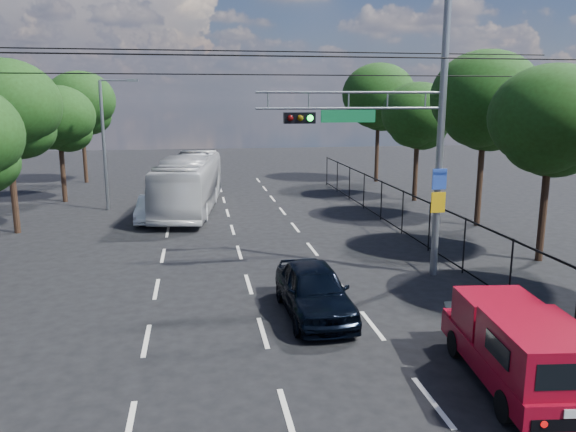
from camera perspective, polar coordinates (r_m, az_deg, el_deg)
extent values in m
plane|color=black|center=(11.62, -0.08, -19.58)|extent=(120.00, 120.00, 0.00)
cube|color=beige|center=(11.59, -15.86, -20.13)|extent=(0.12, 2.00, 0.01)
cube|color=beige|center=(15.12, -14.19, -12.13)|extent=(0.12, 2.00, 0.01)
cube|color=beige|center=(18.84, -13.22, -7.22)|extent=(0.12, 2.00, 0.01)
cube|color=beige|center=(22.65, -12.58, -3.94)|extent=(0.12, 2.00, 0.01)
cube|color=beige|center=(26.52, -12.14, -1.61)|extent=(0.12, 2.00, 0.01)
cube|color=beige|center=(30.42, -11.80, 0.13)|extent=(0.12, 2.00, 0.01)
cube|color=beige|center=(34.35, -11.54, 1.47)|extent=(0.12, 2.00, 0.01)
cube|color=beige|center=(38.29, -11.34, 2.53)|extent=(0.12, 2.00, 0.01)
cube|color=beige|center=(42.24, -11.17, 3.40)|extent=(0.12, 2.00, 0.01)
cube|color=beige|center=(11.61, -0.08, -19.56)|extent=(0.12, 2.00, 0.01)
cube|color=beige|center=(15.14, -2.57, -11.73)|extent=(0.12, 2.00, 0.01)
cube|color=beige|center=(18.85, -4.02, -6.90)|extent=(0.12, 2.00, 0.01)
cube|color=beige|center=(22.66, -4.98, -3.68)|extent=(0.12, 2.00, 0.01)
cube|color=beige|center=(26.53, -5.65, -1.39)|extent=(0.12, 2.00, 0.01)
cube|color=beige|center=(30.43, -6.15, 0.32)|extent=(0.12, 2.00, 0.01)
cube|color=beige|center=(34.36, -6.54, 1.63)|extent=(0.12, 2.00, 0.01)
cube|color=beige|center=(38.30, -6.85, 2.68)|extent=(0.12, 2.00, 0.01)
cube|color=beige|center=(42.25, -7.10, 3.53)|extent=(0.12, 2.00, 0.01)
cube|color=beige|center=(12.39, 14.46, -17.81)|extent=(0.12, 2.00, 0.01)
cube|color=beige|center=(15.74, 8.54, -10.90)|extent=(0.12, 2.00, 0.01)
cube|color=beige|center=(19.34, 4.92, -6.43)|extent=(0.12, 2.00, 0.01)
cube|color=beige|center=(23.07, 2.48, -3.37)|extent=(0.12, 2.00, 0.01)
cube|color=beige|center=(26.88, 0.74, -1.16)|extent=(0.12, 2.00, 0.01)
cube|color=beige|center=(30.74, -0.56, 0.50)|extent=(0.12, 2.00, 0.01)
cube|color=beige|center=(34.63, -1.58, 1.79)|extent=(0.12, 2.00, 0.01)
cube|color=beige|center=(38.54, -2.38, 2.81)|extent=(0.12, 2.00, 0.01)
cube|color=beige|center=(42.47, -3.04, 3.65)|extent=(0.12, 2.00, 0.01)
cylinder|color=slate|center=(19.58, 15.23, 7.61)|extent=(0.24, 0.24, 9.50)
cylinder|color=slate|center=(18.47, 6.50, 12.38)|extent=(6.20, 0.08, 0.08)
cylinder|color=slate|center=(18.47, 6.46, 10.83)|extent=(6.20, 0.08, 0.08)
cube|color=black|center=(18.09, 1.17, 9.93)|extent=(1.00, 0.28, 0.35)
sphere|color=#3F0505|center=(17.89, 0.24, 9.91)|extent=(0.20, 0.20, 0.20)
sphere|color=#4C3805|center=(17.95, 1.26, 9.91)|extent=(0.20, 0.20, 0.20)
sphere|color=#0CE533|center=(18.01, 2.27, 9.91)|extent=(0.20, 0.20, 0.20)
cube|color=#0D6132|center=(18.45, 6.14, 10.06)|extent=(1.80, 0.05, 0.40)
cube|color=#2445AA|center=(19.58, 15.14, 3.64)|extent=(0.50, 0.04, 0.70)
cube|color=#D69F0B|center=(19.71, 15.01, 1.34)|extent=(0.50, 0.04, 0.70)
cylinder|color=slate|center=(19.30, 13.78, 11.35)|extent=(0.05, 0.05, 0.50)
cylinder|color=slate|center=(18.83, 10.07, 11.50)|extent=(0.05, 0.05, 0.50)
cylinder|color=slate|center=(18.44, 6.17, 11.61)|extent=(0.05, 0.05, 0.50)
cylinder|color=slate|center=(18.14, 2.13, 11.66)|extent=(0.05, 0.05, 0.50)
cylinder|color=slate|center=(17.93, -2.03, 11.66)|extent=(0.05, 0.05, 0.50)
cylinder|color=slate|center=(32.26, -18.19, 6.72)|extent=(0.18, 0.18, 7.00)
cylinder|color=slate|center=(32.06, -17.15, 13.03)|extent=(1.60, 0.09, 0.09)
cube|color=slate|center=(31.96, -15.51, 13.13)|extent=(0.60, 0.22, 0.15)
cylinder|color=black|center=(15.90, -3.71, 15.95)|extent=(22.00, 0.04, 0.04)
cylinder|color=black|center=(19.41, -4.80, 16.37)|extent=(22.00, 0.04, 0.04)
cylinder|color=black|center=(20.86, -5.11, 14.12)|extent=(22.00, 0.04, 0.04)
cube|color=black|center=(24.00, 13.34, 1.68)|extent=(0.04, 34.00, 0.06)
cube|color=black|center=(24.37, 13.14, -2.49)|extent=(0.04, 34.00, 0.06)
cylinder|color=black|center=(18.13, 21.69, -5.21)|extent=(0.06, 0.06, 2.00)
cylinder|color=black|center=(20.65, 17.45, -2.88)|extent=(0.06, 0.06, 2.00)
cylinder|color=black|center=(23.28, 14.17, -1.06)|extent=(0.06, 0.06, 2.00)
cylinder|color=black|center=(25.99, 11.56, 0.39)|extent=(0.06, 0.06, 2.00)
cylinder|color=black|center=(28.76, 9.46, 1.57)|extent=(0.06, 0.06, 2.00)
cylinder|color=black|center=(31.58, 7.72, 2.53)|extent=(0.06, 0.06, 2.00)
cylinder|color=black|center=(34.42, 6.26, 3.34)|extent=(0.06, 0.06, 2.00)
cylinder|color=black|center=(37.29, 5.03, 4.02)|extent=(0.06, 0.06, 2.00)
cylinder|color=black|center=(40.18, 3.97, 4.60)|extent=(0.06, 0.06, 2.00)
cylinder|color=black|center=(23.07, 24.53, 0.90)|extent=(0.28, 0.28, 4.20)
ellipsoid|color=black|center=(22.74, 25.25, 9.09)|extent=(4.50, 4.50, 3.83)
ellipsoid|color=black|center=(23.26, 25.42, 6.51)|extent=(3.00, 3.00, 2.40)
ellipsoid|color=black|center=(22.42, 24.59, 6.81)|extent=(2.85, 2.85, 2.28)
cylinder|color=black|center=(28.41, 18.92, 3.78)|extent=(0.28, 0.28, 4.76)
ellipsoid|color=black|center=(28.17, 19.44, 11.33)|extent=(5.10, 5.10, 4.33)
ellipsoid|color=black|center=(28.65, 19.70, 8.92)|extent=(3.40, 3.40, 2.72)
ellipsoid|color=black|center=(27.85, 18.85, 9.26)|extent=(3.23, 3.23, 2.58)
cylinder|color=black|center=(34.57, 12.85, 4.85)|extent=(0.28, 0.28, 4.03)
ellipsoid|color=black|center=(34.35, 13.10, 10.10)|extent=(4.32, 4.32, 3.67)
ellipsoid|color=black|center=(34.82, 13.44, 8.44)|extent=(2.88, 2.88, 2.30)
ellipsoid|color=black|center=(34.06, 12.60, 8.65)|extent=(2.74, 2.74, 2.19)
cylinder|color=black|center=(42.07, 9.04, 6.81)|extent=(0.28, 0.28, 4.93)
ellipsoid|color=black|center=(41.91, 9.21, 12.09)|extent=(5.28, 5.28, 4.49)
ellipsoid|color=black|center=(42.34, 9.55, 10.41)|extent=(3.52, 3.52, 2.82)
ellipsoid|color=black|center=(41.62, 8.78, 10.65)|extent=(3.34, 3.34, 2.68)
cylinder|color=black|center=(28.27, -26.15, 2.88)|extent=(0.28, 0.28, 4.48)
ellipsoid|color=black|center=(28.01, -26.82, 10.00)|extent=(4.80, 4.80, 4.08)
ellipsoid|color=black|center=(28.22, -25.64, 7.83)|extent=(3.20, 3.20, 2.56)
cylinder|color=black|center=(35.88, -21.91, 4.45)|extent=(0.28, 0.28, 3.92)
ellipsoid|color=black|center=(35.66, -22.30, 9.35)|extent=(4.20, 4.20, 3.57)
ellipsoid|color=black|center=(35.91, -21.44, 7.86)|extent=(2.80, 2.80, 2.24)
ellipsoid|color=black|center=(35.58, -22.81, 7.95)|extent=(2.66, 2.66, 2.13)
cylinder|color=black|center=(43.69, -19.99, 6.21)|extent=(0.28, 0.28, 4.59)
ellipsoid|color=black|center=(43.52, -20.33, 10.94)|extent=(4.92, 4.92, 4.18)
ellipsoid|color=black|center=(43.77, -19.63, 9.48)|extent=(3.28, 3.28, 2.62)
ellipsoid|color=black|center=(43.41, -20.74, 9.60)|extent=(3.12, 3.12, 2.49)
cylinder|color=black|center=(14.32, 16.70, -12.32)|extent=(0.31, 0.66, 0.63)
cylinder|color=black|center=(14.88, 22.41, -11.79)|extent=(0.31, 0.66, 0.63)
cylinder|color=black|center=(12.00, 21.30, -17.62)|extent=(0.31, 0.66, 0.63)
cube|color=maroon|center=(13.32, 22.00, -13.44)|extent=(2.23, 4.69, 0.51)
cube|color=maroon|center=(15.00, 18.78, -10.01)|extent=(1.72, 0.69, 0.50)
cube|color=black|center=(15.13, 18.50, -8.88)|extent=(1.57, 0.54, 0.28)
cube|color=maroon|center=(13.94, 20.44, -9.24)|extent=(1.78, 1.58, 0.86)
cube|color=black|center=(13.35, 21.59, -10.06)|extent=(1.40, 0.21, 0.50)
cube|color=maroon|center=(12.22, 24.23, -12.25)|extent=(1.94, 2.48, 0.95)
cube|color=black|center=(11.86, 20.49, -12.54)|extent=(0.16, 1.08, 0.41)
cube|color=black|center=(11.31, 26.90, -14.34)|extent=(1.31, 0.20, 0.50)
cube|color=black|center=(11.61, 26.76, -18.39)|extent=(1.45, 0.24, 0.24)
cube|color=silver|center=(11.48, 26.96, -17.49)|extent=(0.32, 0.06, 0.16)
imported|color=black|center=(16.02, 2.66, -7.53)|extent=(1.86, 4.40, 1.48)
imported|color=silver|center=(31.16, -10.01, 3.29)|extent=(3.91, 11.10, 3.03)
imported|color=white|center=(29.00, -13.62, 0.74)|extent=(1.54, 3.91, 1.27)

